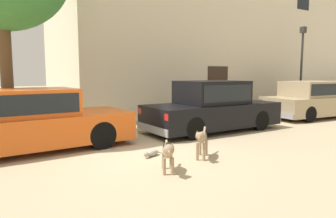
# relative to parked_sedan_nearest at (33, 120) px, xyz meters

# --- Properties ---
(ground_plane) EXTENTS (80.00, 80.00, 0.00)m
(ground_plane) POSITION_rel_parked_sedan_nearest_xyz_m (2.14, -1.23, -0.73)
(ground_plane) COLOR tan
(parked_sedan_nearest) EXTENTS (4.61, 2.04, 1.45)m
(parked_sedan_nearest) POSITION_rel_parked_sedan_nearest_xyz_m (0.00, 0.00, 0.00)
(parked_sedan_nearest) COLOR #D15619
(parked_sedan_nearest) RESTS_ON ground_plane
(parked_sedan_second) EXTENTS (4.56, 1.84, 1.57)m
(parked_sedan_second) POSITION_rel_parked_sedan_nearest_xyz_m (5.21, -0.18, 0.04)
(parked_sedan_second) COLOR black
(parked_sedan_second) RESTS_ON ground_plane
(parked_sedan_third) EXTENTS (4.59, 2.16, 1.49)m
(parked_sedan_third) POSITION_rel_parked_sedan_nearest_xyz_m (10.62, -0.02, 0.02)
(parked_sedan_third) COLOR tan
(parked_sedan_third) RESTS_ON ground_plane
(apartment_block) EXTENTS (17.01, 6.35, 8.26)m
(apartment_block) POSITION_rel_parked_sedan_nearest_xyz_m (10.34, 5.81, 3.40)
(apartment_block) COLOR beige
(apartment_block) RESTS_ON ground_plane
(stray_dog_spotted) EXTENTS (0.51, 0.89, 0.63)m
(stray_dog_spotted) POSITION_rel_parked_sedan_nearest_xyz_m (1.87, -3.04, -0.32)
(stray_dog_spotted) COLOR #997F60
(stray_dog_spotted) RESTS_ON ground_plane
(stray_dog_tan) EXTENTS (0.77, 0.78, 0.66)m
(stray_dog_tan) POSITION_rel_parked_sedan_nearest_xyz_m (2.97, -2.60, -0.29)
(stray_dog_tan) COLOR #997F60
(stray_dog_tan) RESTS_ON ground_plane
(stray_cat) EXTENTS (0.58, 0.37, 0.16)m
(stray_cat) POSITION_rel_parked_sedan_nearest_xyz_m (2.13, -1.91, -0.66)
(stray_cat) COLOR gray
(stray_cat) RESTS_ON ground_plane
(street_lamp) EXTENTS (0.22, 0.22, 3.92)m
(street_lamp) POSITION_rel_parked_sedan_nearest_xyz_m (11.83, 1.49, 1.78)
(street_lamp) COLOR #2D2B28
(street_lamp) RESTS_ON ground_plane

